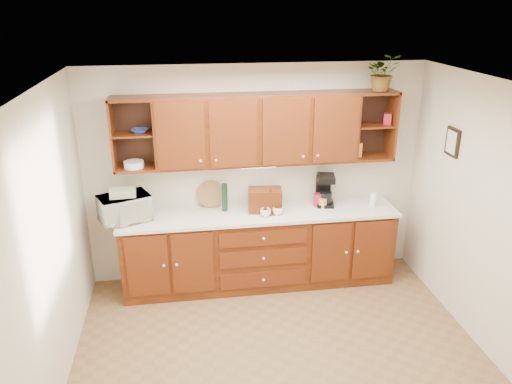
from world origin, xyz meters
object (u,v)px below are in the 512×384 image
object	(u,v)px
bread_box	(265,200)
potted_plant	(383,72)
microwave	(125,208)
coffee_maker	(325,190)

from	to	relation	value
bread_box	potted_plant	bearing A→B (deg)	9.57
microwave	bread_box	bearing A→B (deg)	-21.43
microwave	potted_plant	size ratio (longest dim) A/B	1.31
coffee_maker	potted_plant	world-z (taller)	potted_plant
microwave	coffee_maker	xyz separation A→B (m)	(2.34, 0.14, 0.03)
microwave	bread_box	size ratio (longest dim) A/B	1.40
microwave	bread_box	xyz separation A→B (m)	(1.59, 0.05, -0.01)
bread_box	potted_plant	distance (m)	1.95
coffee_maker	potted_plant	bearing A→B (deg)	9.79
microwave	potted_plant	world-z (taller)	potted_plant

